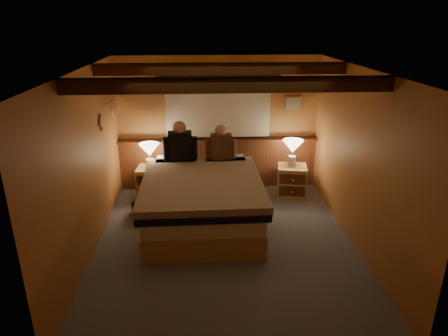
{
  "coord_description": "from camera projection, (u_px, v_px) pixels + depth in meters",
  "views": [
    {
      "loc": [
        -0.32,
        -4.94,
        2.98
      ],
      "look_at": [
        0.01,
        0.4,
        0.98
      ],
      "focal_mm": 32.0,
      "sensor_mm": 36.0,
      "label": 1
    }
  ],
  "objects": [
    {
      "name": "floor",
      "position": [
        225.0,
        242.0,
        5.68
      ],
      "size": [
        4.2,
        4.2,
        0.0
      ],
      "primitive_type": "plane",
      "color": "slate",
      "rests_on": "ground"
    },
    {
      "name": "ceiling",
      "position": [
        226.0,
        70.0,
        4.84
      ],
      "size": [
        4.2,
        4.2,
        0.0
      ],
      "primitive_type": "plane",
      "rotation": [
        3.14,
        0.0,
        0.0
      ],
      "color": "gold",
      "rests_on": "wall_back"
    },
    {
      "name": "wall_back",
      "position": [
        218.0,
        124.0,
        7.22
      ],
      "size": [
        3.6,
        0.0,
        3.6
      ],
      "primitive_type": "plane",
      "rotation": [
        1.57,
        0.0,
        0.0
      ],
      "color": "#B57A41",
      "rests_on": "floor"
    },
    {
      "name": "wall_left",
      "position": [
        87.0,
        166.0,
        5.16
      ],
      "size": [
        0.0,
        4.2,
        4.2
      ],
      "primitive_type": "plane",
      "rotation": [
        1.57,
        0.0,
        1.57
      ],
      "color": "#B57A41",
      "rests_on": "floor"
    },
    {
      "name": "wall_right",
      "position": [
        359.0,
        160.0,
        5.36
      ],
      "size": [
        0.0,
        4.2,
        4.2
      ],
      "primitive_type": "plane",
      "rotation": [
        1.57,
        0.0,
        -1.57
      ],
      "color": "#B57A41",
      "rests_on": "floor"
    },
    {
      "name": "wall_front",
      "position": [
        242.0,
        249.0,
        3.3
      ],
      "size": [
        3.6,
        0.0,
        3.6
      ],
      "primitive_type": "plane",
      "rotation": [
        -1.57,
        0.0,
        0.0
      ],
      "color": "#B57A41",
      "rests_on": "floor"
    },
    {
      "name": "wainscot",
      "position": [
        218.0,
        162.0,
        7.41
      ],
      "size": [
        3.6,
        0.23,
        0.94
      ],
      "color": "brown",
      "rests_on": "wall_back"
    },
    {
      "name": "curtain_window",
      "position": [
        218.0,
        107.0,
        7.04
      ],
      "size": [
        2.18,
        0.09,
        1.11
      ],
      "color": "#412610",
      "rests_on": "wall_back"
    },
    {
      "name": "ceiling_beams",
      "position": [
        225.0,
        76.0,
        5.01
      ],
      "size": [
        3.6,
        1.65,
        0.16
      ],
      "color": "#412610",
      "rests_on": "ceiling"
    },
    {
      "name": "coat_rail",
      "position": [
        114.0,
        105.0,
        6.47
      ],
      "size": [
        0.05,
        0.55,
        0.24
      ],
      "color": "silver",
      "rests_on": "wall_left"
    },
    {
      "name": "framed_print",
      "position": [
        293.0,
        104.0,
        7.15
      ],
      "size": [
        0.3,
        0.04,
        0.25
      ],
      "color": "tan",
      "rests_on": "wall_back"
    },
    {
      "name": "bed",
      "position": [
        202.0,
        200.0,
        6.07
      ],
      "size": [
        1.77,
        2.27,
        0.77
      ],
      "rotation": [
        0.0,
        0.0,
        0.01
      ],
      "color": "tan",
      "rests_on": "floor"
    },
    {
      "name": "nightstand_left",
      "position": [
        152.0,
        182.0,
        7.05
      ],
      "size": [
        0.53,
        0.49,
        0.55
      ],
      "rotation": [
        0.0,
        0.0,
        -0.09
      ],
      "color": "tan",
      "rests_on": "floor"
    },
    {
      "name": "nightstand_right",
      "position": [
        292.0,
        181.0,
        7.11
      ],
      "size": [
        0.57,
        0.53,
        0.55
      ],
      "rotation": [
        0.0,
        0.0,
        -0.17
      ],
      "color": "tan",
      "rests_on": "floor"
    },
    {
      "name": "lamp_left",
      "position": [
        149.0,
        151.0,
        6.8
      ],
      "size": [
        0.34,
        0.34,
        0.45
      ],
      "color": "silver",
      "rests_on": "nightstand_left"
    },
    {
      "name": "lamp_right",
      "position": [
        293.0,
        148.0,
        6.92
      ],
      "size": [
        0.36,
        0.36,
        0.47
      ],
      "color": "silver",
      "rests_on": "nightstand_right"
    },
    {
      "name": "person_left",
      "position": [
        180.0,
        144.0,
        6.59
      ],
      "size": [
        0.57,
        0.24,
        0.69
      ],
      "rotation": [
        0.0,
        0.0,
        0.05
      ],
      "color": "black",
      "rests_on": "bed"
    },
    {
      "name": "person_right",
      "position": [
        221.0,
        145.0,
        6.65
      ],
      "size": [
        0.51,
        0.2,
        0.62
      ],
      "rotation": [
        0.0,
        0.0,
        -0.01
      ],
      "color": "#523320",
      "rests_on": "bed"
    },
    {
      "name": "duffel_bag",
      "position": [
        147.0,
        205.0,
        6.47
      ],
      "size": [
        0.5,
        0.35,
        0.33
      ],
      "rotation": [
        0.0,
        0.0,
        0.16
      ],
      "color": "black",
      "rests_on": "floor"
    }
  ]
}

